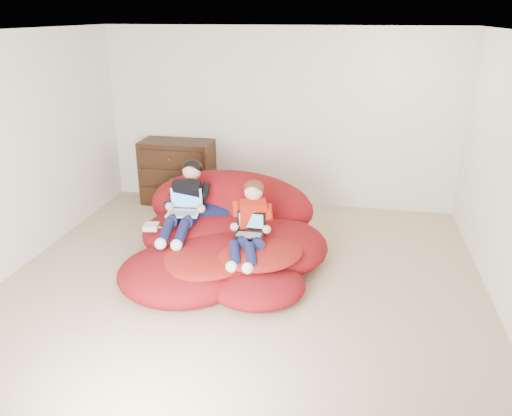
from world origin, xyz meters
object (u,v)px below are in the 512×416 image
(beanbag_pile, at_px, (226,236))
(laptop_black, at_px, (250,229))
(younger_boy, at_px, (250,221))
(laptop_white, at_px, (185,206))
(dresser, at_px, (178,172))
(older_boy, at_px, (186,200))

(beanbag_pile, distance_m, laptop_black, 0.60)
(younger_boy, bearing_deg, laptop_black, -90.00)
(laptop_black, bearing_deg, laptop_white, 160.12)
(dresser, height_order, beanbag_pile, dresser)
(beanbag_pile, xyz_separation_m, older_boy, (-0.45, -0.03, 0.42))
(laptop_white, xyz_separation_m, laptop_black, (0.81, -0.29, -0.08))
(beanbag_pile, bearing_deg, younger_boy, -45.75)
(younger_boy, bearing_deg, beanbag_pile, 134.25)
(younger_boy, height_order, laptop_black, younger_boy)
(dresser, bearing_deg, laptop_black, -53.26)
(dresser, distance_m, older_boy, 1.81)
(dresser, xyz_separation_m, younger_boy, (1.50, -1.99, 0.17))
(older_boy, relative_size, laptop_black, 3.55)
(dresser, relative_size, younger_boy, 1.17)
(beanbag_pile, distance_m, older_boy, 0.62)
(beanbag_pile, xyz_separation_m, laptop_white, (-0.45, -0.09, 0.36))
(younger_boy, bearing_deg, dresser, 127.01)
(laptop_white, bearing_deg, laptop_black, -19.88)
(beanbag_pile, height_order, younger_boy, younger_boy)
(beanbag_pile, height_order, laptop_black, beanbag_pile)
(older_boy, xyz_separation_m, laptop_black, (0.81, -0.35, -0.13))
(older_boy, bearing_deg, beanbag_pile, 3.94)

